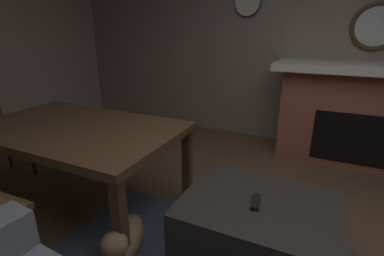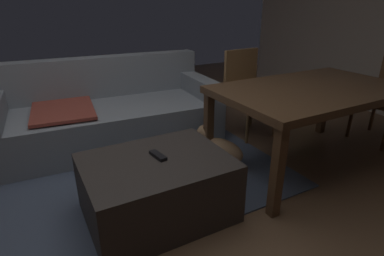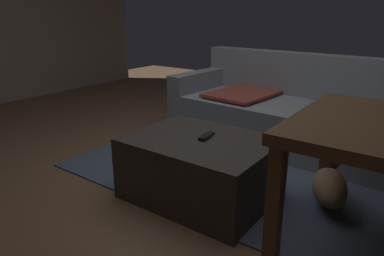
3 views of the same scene
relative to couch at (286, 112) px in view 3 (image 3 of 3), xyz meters
name	(u,v)px [view 3 (image 3 of 3)]	position (x,y,z in m)	size (l,w,h in m)	color
floor	(195,177)	(-0.25, -1.21, -0.30)	(8.88, 8.88, 0.00)	brown
area_rug	(245,163)	(-0.05, -0.75, -0.29)	(2.60, 2.00, 0.01)	#3D475B
couch	(286,112)	(0.00, 0.00, 0.00)	(2.29, 1.12, 0.86)	slate
ottoman_coffee_table	(200,168)	(-0.05, -1.43, -0.08)	(0.97, 0.74, 0.44)	#2D2826
tv_remote	(206,136)	(-0.02, -1.40, 0.15)	(0.05, 0.16, 0.02)	black
small_dog	(330,182)	(0.73, -1.04, -0.12)	(0.36, 0.50, 0.31)	#8C6B4C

